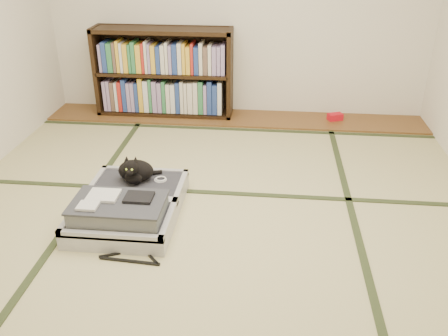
# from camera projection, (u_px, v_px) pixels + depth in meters

# --- Properties ---
(floor) EXTENTS (4.50, 4.50, 0.00)m
(floor) POSITION_uv_depth(u_px,v_px,m) (212.00, 222.00, 3.35)
(floor) COLOR #CABB87
(floor) RESTS_ON ground
(wood_strip) EXTENTS (4.00, 0.50, 0.02)m
(wood_strip) POSITION_uv_depth(u_px,v_px,m) (235.00, 118.00, 5.11)
(wood_strip) COLOR brown
(wood_strip) RESTS_ON ground
(red_item) EXTENTS (0.17, 0.14, 0.07)m
(red_item) POSITION_uv_depth(u_px,v_px,m) (335.00, 117.00, 5.02)
(red_item) COLOR red
(red_item) RESTS_ON wood_strip
(room_shell) EXTENTS (4.50, 4.50, 4.50)m
(room_shell) POSITION_uv_depth(u_px,v_px,m) (209.00, 5.00, 2.68)
(room_shell) COLOR white
(room_shell) RESTS_ON ground
(tatami_borders) EXTENTS (4.00, 4.50, 0.01)m
(tatami_borders) POSITION_uv_depth(u_px,v_px,m) (220.00, 187.00, 3.78)
(tatami_borders) COLOR #2D381E
(tatami_borders) RESTS_ON ground
(bookcase) EXTENTS (1.45, 0.33, 0.93)m
(bookcase) POSITION_uv_depth(u_px,v_px,m) (164.00, 74.00, 5.04)
(bookcase) COLOR black
(bookcase) RESTS_ON wood_strip
(suitcase) EXTENTS (0.70, 0.93, 0.27)m
(suitcase) POSITION_uv_depth(u_px,v_px,m) (128.00, 206.00, 3.35)
(suitcase) COLOR #BCBDC1
(suitcase) RESTS_ON floor
(cat) EXTENTS (0.31, 0.31, 0.25)m
(cat) POSITION_uv_depth(u_px,v_px,m) (135.00, 171.00, 3.55)
(cat) COLOR black
(cat) RESTS_ON suitcase
(cable_coil) EXTENTS (0.10, 0.10, 0.02)m
(cable_coil) POSITION_uv_depth(u_px,v_px,m) (161.00, 179.00, 3.60)
(cable_coil) COLOR white
(cable_coil) RESTS_ON suitcase
(hanger) EXTENTS (0.40, 0.19, 0.01)m
(hanger) POSITION_uv_depth(u_px,v_px,m) (131.00, 258.00, 2.97)
(hanger) COLOR black
(hanger) RESTS_ON floor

